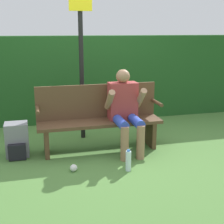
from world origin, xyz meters
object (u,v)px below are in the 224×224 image
(backpack, at_px, (17,141))
(parked_car, at_px, (127,50))
(water_bottle, at_px, (128,161))
(signpost, at_px, (81,58))
(person_seated, at_px, (125,107))
(park_bench, at_px, (99,117))

(backpack, xyz_separation_m, parked_car, (5.22, 11.99, 0.42))
(water_bottle, xyz_separation_m, signpost, (-0.34, 1.35, 1.14))
(backpack, height_order, parked_car, parked_car)
(water_bottle, relative_size, parked_car, 0.06)
(person_seated, xyz_separation_m, parked_car, (3.73, 12.13, 0.01))
(water_bottle, relative_size, signpost, 0.12)
(water_bottle, bearing_deg, backpack, 148.33)
(backpack, relative_size, signpost, 0.21)
(person_seated, xyz_separation_m, signpost, (-0.50, 0.67, 0.64))
(signpost, bearing_deg, person_seated, -53.20)
(signpost, height_order, parked_car, signpost)
(water_bottle, height_order, parked_car, parked_car)
(person_seated, bearing_deg, water_bottle, -102.84)
(signpost, xyz_separation_m, parked_car, (4.23, 11.46, -0.62))
(backpack, bearing_deg, water_bottle, -31.67)
(water_bottle, distance_m, signpost, 1.80)
(backpack, distance_m, parked_car, 13.08)
(water_bottle, height_order, signpost, signpost)
(park_bench, relative_size, parked_car, 0.41)
(park_bench, height_order, person_seated, person_seated)
(park_bench, distance_m, water_bottle, 0.92)
(person_seated, bearing_deg, park_bench, 157.09)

